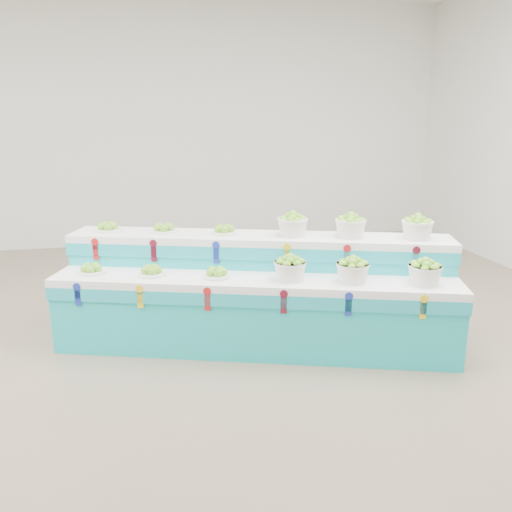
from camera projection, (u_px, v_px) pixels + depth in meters
name	position (u px, v px, depth m)	size (l,w,h in m)	color
ground	(170.00, 383.00, 4.31)	(10.00, 10.00, 0.00)	#75624F
back_wall	(148.00, 124.00, 8.51)	(10.00, 10.00, 0.00)	silver
display_stand	(256.00, 292.00, 4.97)	(3.73, 0.96, 1.02)	#1BBBC1
plate_lower_left	(91.00, 268.00, 4.84)	(0.25, 0.25, 0.10)	white
plate_lower_mid	(152.00, 270.00, 4.78)	(0.25, 0.25, 0.10)	white
plate_lower_right	(216.00, 272.00, 4.72)	(0.25, 0.25, 0.10)	white
basket_lower_left	(290.00, 268.00, 4.64)	(0.29, 0.29, 0.22)	silver
basket_lower_mid	(353.00, 270.00, 4.58)	(0.29, 0.29, 0.22)	silver
basket_lower_right	(425.00, 272.00, 4.52)	(0.29, 0.29, 0.22)	silver
plate_upper_left	(108.00, 226.00, 5.20)	(0.25, 0.25, 0.10)	white
plate_upper_mid	(164.00, 228.00, 5.14)	(0.25, 0.25, 0.10)	white
plate_upper_right	(224.00, 229.00, 5.08)	(0.25, 0.25, 0.10)	white
basket_upper_left	(293.00, 225.00, 5.00)	(0.29, 0.29, 0.22)	silver
basket_upper_mid	(351.00, 226.00, 4.94)	(0.29, 0.29, 0.22)	silver
basket_upper_right	(417.00, 227.00, 4.88)	(0.29, 0.29, 0.22)	silver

